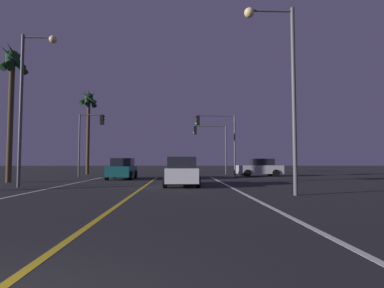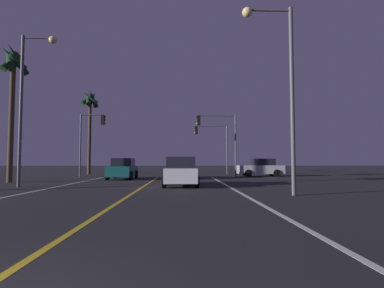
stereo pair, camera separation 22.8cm
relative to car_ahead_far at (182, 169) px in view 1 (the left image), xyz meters
The scene contains 13 objects.
lane_edge_right 14.36m from the car_ahead_far, 79.19° to the right, with size 0.16×31.57×0.01m, color silver.
lane_center_divider 14.27m from the car_ahead_far, 98.85° to the right, with size 0.16×31.57×0.01m, color gold.
car_ahead_far is the anchor object (origin of this frame).
car_crossing_side 8.28m from the car_ahead_far, 23.63° to the left, with size 4.30×2.02×1.70m.
car_lead_same_lane 8.05m from the car_ahead_far, 90.40° to the right, with size 2.02×4.30×1.70m.
car_oncoming 4.92m from the car_ahead_far, 169.82° to the right, with size 2.02×4.30×1.70m.
traffic_light_near_right 5.22m from the car_ahead_far, 34.39° to the left, with size 3.74×0.36×5.75m.
traffic_light_near_left 9.25m from the car_ahead_far, 165.14° to the left, with size 2.34×0.36×5.77m.
traffic_light_far_right 8.94m from the car_ahead_far, 67.54° to the left, with size 3.72×0.36×5.39m.
street_lamp_right_near 14.56m from the car_ahead_far, 72.15° to the right, with size 2.22×0.44×8.16m.
street_lamp_left_mid 13.09m from the car_ahead_far, 135.41° to the right, with size 1.99×0.44×8.68m.
palm_tree_left_mid 14.44m from the car_ahead_far, 158.80° to the right, with size 2.09×2.14×9.62m.
palm_tree_left_far 15.07m from the car_ahead_far, 140.75° to the left, with size 2.10×2.33×9.51m.
Camera 1 is at (2.02, -2.25, 1.44)m, focal length 28.70 mm.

